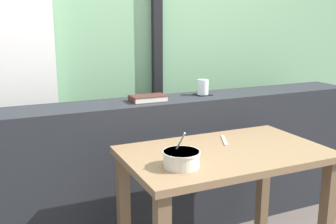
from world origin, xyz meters
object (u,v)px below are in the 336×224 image
Objects in this scene: soup_bowl at (181,159)px; fork_utensil at (224,140)px; juice_glass at (203,88)px; breakfast_table at (224,175)px; closed_book at (148,98)px; coaster_square at (203,95)px.

fork_utensil is (0.39, 0.25, -0.03)m from soup_bowl.
juice_glass is 0.58× the size of fork_utensil.
juice_glass is at bearing 54.89° from soup_bowl.
juice_glass is 0.94m from soup_bowl.
closed_book reaches higher than breakfast_table.
juice_glass is at bearing 99.45° from fork_utensil.
closed_book reaches higher than coaster_square.
juice_glass is 0.58× the size of soup_bowl.
closed_book reaches higher than soup_bowl.
closed_book reaches higher than fork_utensil.
breakfast_table is at bearing -109.53° from coaster_square.
breakfast_table is 6.00× the size of fork_utensil.
coaster_square is at bearing 54.89° from soup_bowl.
closed_book is 0.55m from fork_utensil.
breakfast_table is 4.62× the size of closed_book.
coaster_square is at bearing 70.47° from breakfast_table.
closed_book is (-0.41, -0.04, 0.02)m from coaster_square.
juice_glass is 0.41m from closed_book.
breakfast_table is 6.04× the size of soup_bowl.
soup_bowl is at bearing -125.11° from juice_glass.
breakfast_table is 0.21m from fork_utensil.
breakfast_table is 10.42× the size of juice_glass.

